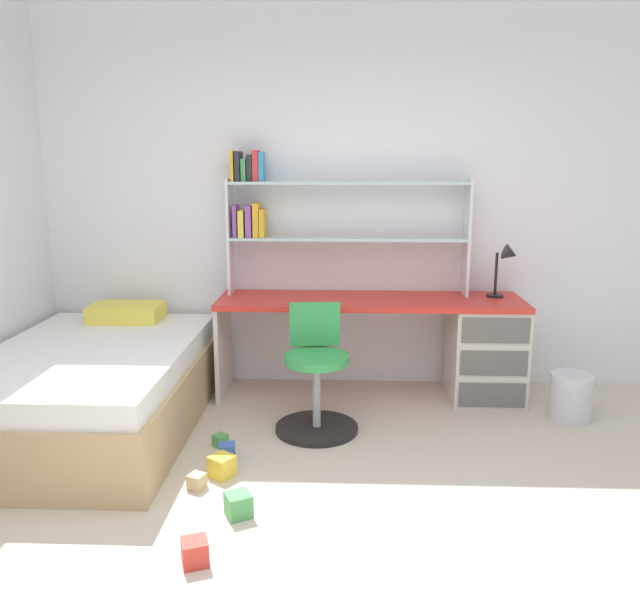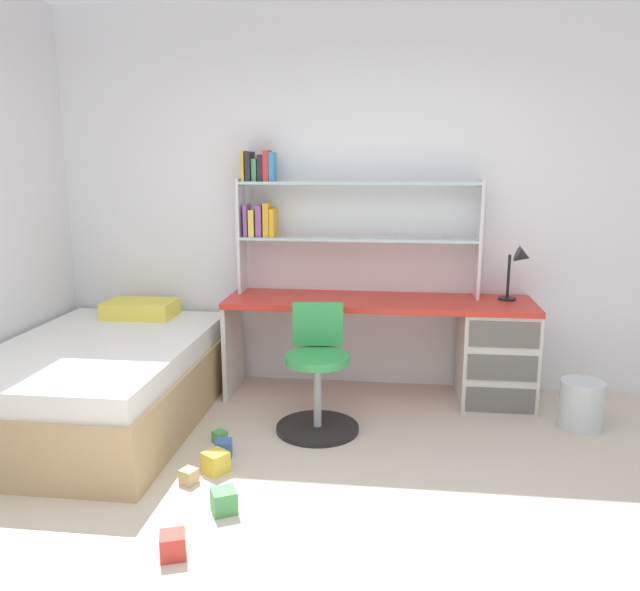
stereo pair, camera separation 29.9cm
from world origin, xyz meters
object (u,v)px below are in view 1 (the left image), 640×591
Objects in this scene: toy_block_blue_0 at (227,452)px; swivel_chair at (316,382)px; bookshelf_hutch at (313,211)px; toy_block_natural_1 at (197,481)px; waste_bin at (571,397)px; toy_block_green_5 at (220,440)px; toy_block_red_2 at (195,552)px; toy_block_green_4 at (238,505)px; desk_lamp at (507,262)px; bed_platform at (93,388)px; desk at (451,341)px; toy_block_yellow_3 at (222,466)px.

swivel_chair is at bearing 42.26° from toy_block_blue_0.
bookshelf_hutch is 2.07m from toy_block_natural_1.
toy_block_green_5 is at bearing -167.26° from waste_bin.
toy_block_blue_0 is 0.95m from toy_block_red_2.
toy_block_natural_1 is at bearing -106.34° from toy_block_blue_0.
toy_block_natural_1 is at bearing 136.28° from toy_block_green_4.
swivel_chair reaches higher than toy_block_natural_1.
toy_block_red_2 is (-1.75, -2.05, -0.92)m from desk_lamp.
bed_platform reaches higher than waste_bin.
toy_block_natural_1 is 0.69× the size of toy_block_green_4.
desk is 5.58× the size of desk_lamp.
toy_block_yellow_3 is 0.37m from toy_block_green_5.
toy_block_red_2 is at bearing -77.52° from toy_block_natural_1.
toy_block_natural_1 is at bearing -127.09° from swivel_chair.
toy_block_red_2 is at bearing -84.29° from toy_block_green_5.
desk is at bearing 30.58° from toy_block_green_5.
swivel_chair is at bearing 52.91° from toy_block_natural_1.
toy_block_yellow_3 is at bearing -143.88° from desk_lamp.
toy_block_blue_0 is at bearing -109.46° from bookshelf_hutch.
desk reaches higher than waste_bin.
toy_block_blue_0 is at bearing -162.73° from waste_bin.
bed_platform is at bearing 156.62° from toy_block_blue_0.
bookshelf_hutch reaches higher than toy_block_yellow_3.
waste_bin is 2.84× the size of toy_block_red_2.
toy_block_red_2 is at bearing -100.18° from bookshelf_hutch.
toy_block_green_4 reaches higher than toy_block_red_2.
desk reaches higher than toy_block_green_5.
bed_platform reaches higher than toy_block_red_2.
toy_block_blue_0 is 0.34m from toy_block_natural_1.
swivel_chair is 8.59× the size of toy_block_blue_0.
toy_block_natural_1 reaches higher than toy_block_green_5.
toy_block_blue_0 is 1.26× the size of toy_block_green_5.
bookshelf_hutch reaches higher than desk.
toy_block_green_5 is (-0.23, 0.74, -0.02)m from toy_block_green_4.
toy_block_red_2 is at bearing -108.24° from toy_block_green_4.
desk_lamp is at bearing 37.23° from toy_block_natural_1.
bookshelf_hutch reaches higher than toy_block_green_4.
toy_block_blue_0 is at bearing -66.70° from toy_block_green_5.
waste_bin is 2.68× the size of toy_block_green_4.
desk is 23.34× the size of toy_block_blue_0.
bookshelf_hutch is at bearing 73.45° from toy_block_yellow_3.
toy_block_yellow_3 is (-0.48, -0.64, -0.25)m from swivel_chair.
toy_block_green_5 is (-0.08, 0.36, -0.02)m from toy_block_yellow_3.
waste_bin is at bearing 12.74° from toy_block_green_5.
toy_block_blue_0 is (-0.49, -0.44, -0.26)m from swivel_chair.
toy_block_yellow_3 reaches higher than toy_block_green_5.
toy_block_yellow_3 is 1.59× the size of toy_block_green_5.
desk is 1.13× the size of bed_platform.
toy_block_yellow_3 is at bearing -158.00° from waste_bin.
waste_bin is 2.30m from toy_block_yellow_3.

